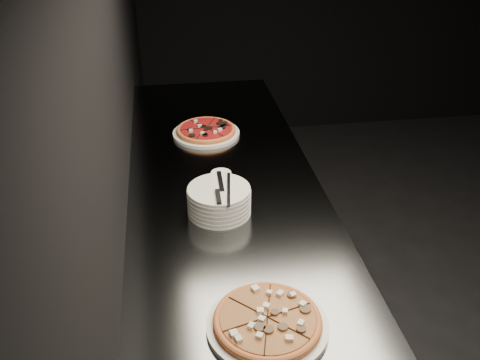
{
  "coord_description": "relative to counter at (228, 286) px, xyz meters",
  "views": [
    {
      "loc": [
        -2.34,
        -1.7,
        1.99
      ],
      "look_at": [
        -2.08,
        -0.0,
        0.98
      ],
      "focal_mm": 40.0,
      "sensor_mm": 36.0,
      "label": 1
    }
  ],
  "objects": [
    {
      "name": "pizza_tomato",
      "position": [
        -0.03,
        0.53,
        0.48
      ],
      "size": [
        0.31,
        0.31,
        0.04
      ],
      "rotation": [
        0.0,
        0.0,
        0.07
      ],
      "color": "silver",
      "rests_on": "counter"
    },
    {
      "name": "wall_left",
      "position": [
        -0.37,
        0.0,
        0.94
      ],
      "size": [
        0.02,
        5.0,
        2.8
      ],
      "primitive_type": "cube",
      "color": "black",
      "rests_on": "floor"
    },
    {
      "name": "counter",
      "position": [
        0.0,
        0.0,
        0.0
      ],
      "size": [
        0.74,
        2.44,
        0.92
      ],
      "color": "#565A5D",
      "rests_on": "floor"
    },
    {
      "name": "pizza_mushroom",
      "position": [
        0.02,
        -0.69,
        0.48
      ],
      "size": [
        0.36,
        0.36,
        0.04
      ],
      "rotation": [
        0.0,
        0.0,
        0.27
      ],
      "color": "silver",
      "rests_on": "counter"
    },
    {
      "name": "cutlery",
      "position": [
        -0.03,
        -0.14,
        0.56
      ],
      "size": [
        0.09,
        0.23,
        0.01
      ],
      "rotation": [
        0.0,
        0.0,
        -0.03
      ],
      "color": "silver",
      "rests_on": "plate_stack"
    },
    {
      "name": "plate_stack",
      "position": [
        -0.04,
        -0.12,
        0.51
      ],
      "size": [
        0.22,
        0.22,
        0.1
      ],
      "color": "silver",
      "rests_on": "counter"
    },
    {
      "name": "ramekin",
      "position": [
        -0.02,
        0.05,
        0.5
      ],
      "size": [
        0.08,
        0.08,
        0.07
      ],
      "color": "white",
      "rests_on": "counter"
    }
  ]
}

